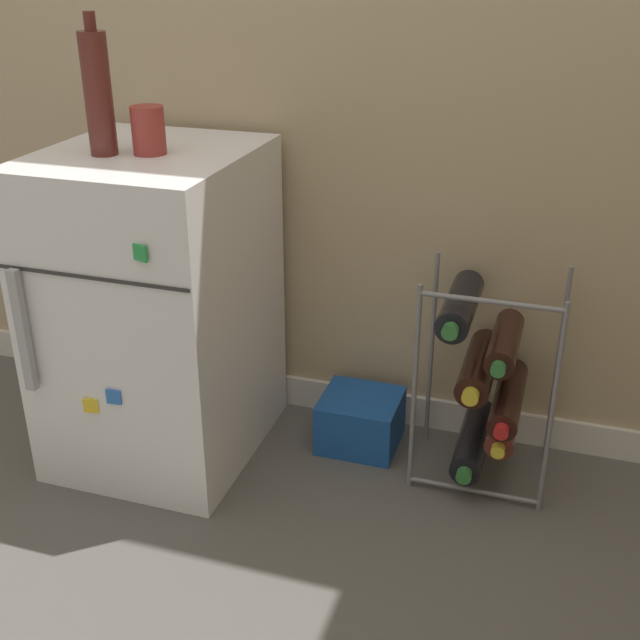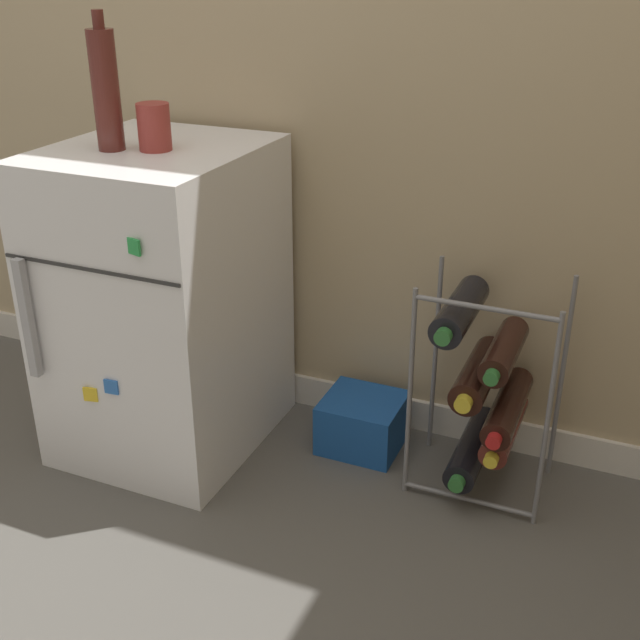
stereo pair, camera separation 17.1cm
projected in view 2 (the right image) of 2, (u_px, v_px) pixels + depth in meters
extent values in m
plane|color=#56544F|center=(268.00, 550.00, 1.81)|extent=(14.00, 14.00, 0.00)
cube|color=silver|center=(364.00, 403.00, 2.31)|extent=(7.02, 0.01, 0.09)
cube|color=white|center=(165.00, 302.00, 2.08)|extent=(0.48, 0.54, 0.80)
cube|color=#2D2D2D|center=(89.00, 270.00, 1.77)|extent=(0.47, 0.00, 0.01)
cube|color=#9E9EA3|center=(27.00, 319.00, 1.89)|extent=(0.02, 0.02, 0.30)
cube|color=yellow|center=(91.00, 394.00, 1.92)|extent=(0.04, 0.01, 0.04)
cube|color=green|center=(134.00, 247.00, 1.69)|extent=(0.04, 0.02, 0.04)
cube|color=blue|center=(111.00, 387.00, 1.88)|extent=(0.04, 0.01, 0.04)
cylinder|color=slate|center=(410.00, 395.00, 1.90)|extent=(0.01, 0.01, 0.55)
cylinder|color=slate|center=(547.00, 424.00, 1.78)|extent=(0.01, 0.01, 0.55)
cylinder|color=slate|center=(435.00, 356.00, 2.08)|extent=(0.01, 0.01, 0.55)
cylinder|color=slate|center=(561.00, 380.00, 1.96)|extent=(0.01, 0.01, 0.55)
cylinder|color=slate|center=(468.00, 499.00, 1.95)|extent=(0.32, 0.01, 0.01)
cylinder|color=slate|center=(486.00, 308.00, 1.73)|extent=(0.32, 0.01, 0.01)
cylinder|color=black|center=(473.00, 448.00, 2.01)|extent=(0.08, 0.30, 0.08)
cylinder|color=#2D7033|center=(457.00, 484.00, 1.88)|extent=(0.04, 0.02, 0.04)
cylinder|color=#56231E|center=(504.00, 428.00, 1.96)|extent=(0.07, 0.27, 0.07)
cylinder|color=gold|center=(491.00, 460.00, 1.83)|extent=(0.03, 0.02, 0.03)
cylinder|color=black|center=(508.00, 407.00, 1.93)|extent=(0.07, 0.29, 0.07)
cylinder|color=red|center=(494.00, 441.00, 1.80)|extent=(0.03, 0.02, 0.03)
cylinder|color=black|center=(479.00, 374.00, 1.93)|extent=(0.08, 0.27, 0.08)
cylinder|color=gold|center=(463.00, 404.00, 1.80)|extent=(0.04, 0.02, 0.04)
cylinder|color=black|center=(504.00, 351.00, 1.87)|extent=(0.07, 0.25, 0.07)
cylinder|color=#2D7033|center=(492.00, 377.00, 1.76)|extent=(0.03, 0.02, 0.03)
cylinder|color=black|center=(460.00, 311.00, 1.88)|extent=(0.08, 0.27, 0.08)
cylinder|color=#2D7033|center=(443.00, 337.00, 1.75)|extent=(0.04, 0.02, 0.04)
cube|color=#194C9E|center=(363.00, 422.00, 2.17)|extent=(0.21, 0.20, 0.14)
cylinder|color=maroon|center=(154.00, 127.00, 1.86)|extent=(0.08, 0.08, 0.11)
cylinder|color=#56231E|center=(106.00, 91.00, 1.83)|extent=(0.06, 0.06, 0.27)
cylinder|color=#56231E|center=(98.00, 19.00, 1.76)|extent=(0.03, 0.03, 0.04)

